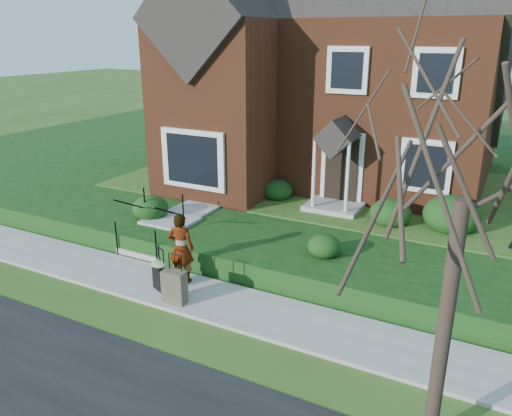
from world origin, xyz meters
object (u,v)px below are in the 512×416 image
Objects in this scene: front_steps at (160,232)px; suitcase_black at (160,274)px; suitcase_olive at (174,287)px; tree_verge at (467,173)px; woman at (181,248)px.

suitcase_black is (1.56, -2.02, -0.01)m from front_steps.
tree_verge reaches higher than suitcase_olive.
front_steps is 0.35× the size of tree_verge.
suitcase_black is at bearing 164.56° from tree_verge.
woman reaches higher than suitcase_black.
suitcase_black is 0.90× the size of suitcase_olive.
suitcase_black is at bearing -52.30° from front_steps.
front_steps is at bearing 152.54° from suitcase_black.
suitcase_olive is at bearing -46.75° from front_steps.
front_steps is 2.33m from woman.
tree_verge reaches higher than suitcase_black.
tree_verge is at bearing 9.40° from suitcase_black.
woman is at bearing 112.28° from suitcase_olive.
woman is at bearing 94.67° from suitcase_black.
suitcase_olive is at bearing 165.98° from tree_verge.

